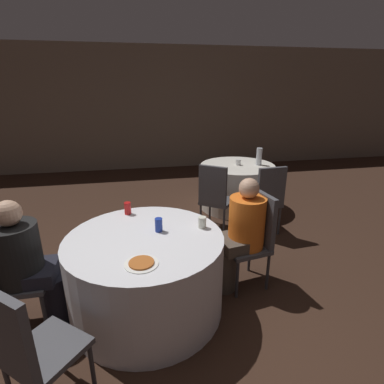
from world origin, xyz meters
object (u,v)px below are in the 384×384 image
(soda_can_blue, at_px, (159,225))
(chair_far_south, at_px, (268,195))
(chair_far_southwest, at_px, (215,194))
(chair_near_southwest, at_px, (28,345))
(bottle_far, at_px, (259,156))
(table_near, at_px, (147,273))
(soda_can_red, at_px, (128,208))
(table_far, at_px, (237,186))
(person_orange_shirt, at_px, (241,234))
(pizza_plate_near, at_px, (143,263))
(person_black_shirt, at_px, (29,264))
(chair_near_east, at_px, (255,233))
(chair_near_west, at_px, (7,269))

(soda_can_blue, bearing_deg, chair_far_south, 35.10)
(chair_far_south, bearing_deg, soda_can_blue, -148.87)
(chair_far_southwest, relative_size, soda_can_blue, 7.87)
(chair_near_southwest, distance_m, chair_far_south, 3.09)
(chair_near_southwest, bearing_deg, bottle_far, 88.11)
(table_near, height_order, soda_can_red, soda_can_red)
(chair_near_southwest, distance_m, bottle_far, 3.96)
(table_far, xyz_separation_m, chair_far_southwest, (-0.60, -0.82, 0.20))
(person_orange_shirt, bearing_deg, pizza_plate_near, 110.91)
(person_black_shirt, bearing_deg, chair_far_south, 113.62)
(chair_far_southwest, bearing_deg, pizza_plate_near, -83.84)
(chair_far_southwest, relative_size, person_orange_shirt, 0.85)
(chair_near_east, height_order, person_black_shirt, person_black_shirt)
(person_orange_shirt, bearing_deg, soda_can_red, 61.21)
(table_far, xyz_separation_m, chair_near_west, (-2.68, -2.19, 0.20))
(chair_far_southwest, xyz_separation_m, pizza_plate_near, (-1.02, -1.76, 0.17))
(person_black_shirt, bearing_deg, table_near, 90.00)
(table_near, height_order, person_black_shirt, person_black_shirt)
(table_near, xyz_separation_m, chair_near_southwest, (-0.70, -0.84, 0.20))
(person_black_shirt, distance_m, soda_can_blue, 1.09)
(pizza_plate_near, bearing_deg, table_near, 85.17)
(soda_can_blue, bearing_deg, person_black_shirt, -174.83)
(table_far, xyz_separation_m, soda_can_red, (-1.73, -1.65, 0.42))
(person_black_shirt, relative_size, pizza_plate_near, 4.54)
(soda_can_red, bearing_deg, table_far, 43.78)
(chair_near_southwest, xyz_separation_m, soda_can_blue, (0.83, 0.93, 0.22))
(chair_near_west, bearing_deg, chair_near_southwest, 24.81)
(chair_far_south, xyz_separation_m, chair_far_southwest, (-0.67, 0.20, 0.00))
(bottle_far, bearing_deg, person_orange_shirt, -117.24)
(table_near, distance_m, chair_near_southwest, 1.11)
(chair_near_east, distance_m, chair_far_southwest, 1.17)
(person_black_shirt, distance_m, bottle_far, 3.57)
(chair_near_west, relative_size, chair_far_south, 1.00)
(table_far, bearing_deg, soda_can_red, -136.22)
(chair_near_west, relative_size, soda_can_blue, 7.87)
(table_near, bearing_deg, person_orange_shirt, 9.70)
(pizza_plate_near, bearing_deg, chair_far_southwest, 59.87)
(table_far, bearing_deg, chair_far_southwest, -126.29)
(chair_far_south, height_order, person_orange_shirt, person_orange_shirt)
(chair_near_east, distance_m, chair_far_south, 1.13)
(chair_near_southwest, height_order, bottle_far, bottle_far)
(bottle_far, bearing_deg, table_near, -132.31)
(table_near, xyz_separation_m, pizza_plate_near, (-0.03, -0.41, 0.37))
(person_black_shirt, xyz_separation_m, person_orange_shirt, (1.85, 0.17, -0.00))
(chair_near_southwest, height_order, chair_near_east, same)
(person_black_shirt, xyz_separation_m, soda_can_blue, (1.06, 0.10, 0.20))
(pizza_plate_near, bearing_deg, chair_near_west, 159.69)
(chair_near_west, height_order, bottle_far, bottle_far)
(chair_near_west, bearing_deg, table_near, 90.00)
(bottle_far, bearing_deg, chair_near_west, -144.85)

